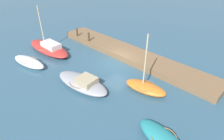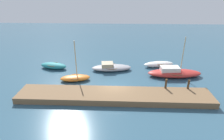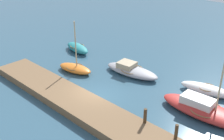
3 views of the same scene
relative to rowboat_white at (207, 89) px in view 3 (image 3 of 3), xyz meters
The scene contains 9 objects.
ground_plane 9.12m from the rowboat_white, 132.77° to the right, with size 84.00×84.00×0.00m, color #33566B.
dock_platform 10.67m from the rowboat_white, 125.41° to the right, with size 19.84×2.99×0.65m, color brown.
rowboat_white is the anchor object (origin of this frame).
sailboat_red 3.38m from the rowboat_white, 66.29° to the right, with size 6.90×2.62×5.18m.
rowboat_teal 15.10m from the rowboat_white, behind, with size 4.07×2.19×0.81m.
motorboat_grey 7.03m from the rowboat_white, 167.35° to the right, with size 5.65×2.64×1.10m.
rowboat_orange 12.14m from the rowboat_white, 156.47° to the right, with size 3.83×2.16×5.03m.
mooring_post_west 7.53m from the rowboat_white, 95.53° to the right, with size 0.22×0.22×1.07m, color #47331E.
mooring_post_mid_west 7.67m from the rowboat_white, 77.60° to the right, with size 0.21×0.21×1.02m, color #47331E.
Camera 3 is at (14.33, -13.25, 11.80)m, focal length 44.68 mm.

